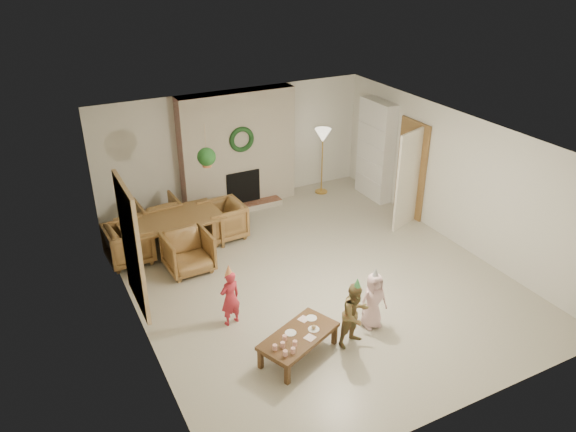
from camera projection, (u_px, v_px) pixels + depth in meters
floor at (314, 275)px, 9.65m from camera, size 7.00×7.00×0.00m
ceiling at (317, 138)px, 8.52m from camera, size 7.00×7.00×0.00m
wall_back at (234, 147)px, 11.87m from camera, size 7.00×0.00×7.00m
wall_front at (468, 332)px, 6.31m from camera, size 7.00×0.00×7.00m
wall_left at (132, 254)px, 7.86m from camera, size 0.00×7.00×7.00m
wall_right at (455, 179)px, 10.31m from camera, size 0.00×7.00×7.00m
fireplace_mass at (238, 150)px, 11.71m from camera, size 2.50×0.40×2.50m
fireplace_hearth at (246, 207)px, 11.96m from camera, size 1.60×0.30×0.12m
fireplace_firebox at (243, 188)px, 11.92m from camera, size 0.75×0.12×0.75m
fireplace_wreath at (242, 139)px, 11.39m from camera, size 0.54×0.10×0.54m
floor_lamp_base at (321, 191)px, 12.80m from camera, size 0.28×0.28×0.03m
floor_lamp_post at (322, 163)px, 12.49m from camera, size 0.03×0.03×1.37m
floor_lamp_shade at (323, 136)px, 12.19m from camera, size 0.36×0.36×0.30m
bookshelf_carcass at (376, 150)px, 12.14m from camera, size 0.30×1.00×2.20m
bookshelf_shelf_a at (373, 177)px, 12.42m from camera, size 0.30×0.92×0.03m
bookshelf_shelf_b at (374, 161)px, 12.24m from camera, size 0.30×0.92×0.03m
bookshelf_shelf_c at (375, 144)px, 12.06m from camera, size 0.30×0.92×0.03m
bookshelf_shelf_d at (377, 126)px, 11.88m from camera, size 0.30×0.92×0.03m
books_row_lower at (376, 174)px, 12.23m from camera, size 0.20×0.40×0.24m
books_row_mid at (372, 154)px, 12.21m from camera, size 0.20×0.44×0.24m
books_row_upper at (378, 139)px, 11.92m from camera, size 0.20×0.36×0.22m
door_frame at (411, 169)px, 11.35m from camera, size 0.05×0.86×2.04m
door_leaf at (408, 180)px, 10.90m from camera, size 0.77×0.32×2.00m
curtain_panel at (132, 247)px, 8.04m from camera, size 0.06×1.20×2.00m
dining_table at (173, 235)px, 10.30m from camera, size 1.90×1.12×0.65m
dining_chair_near at (188, 252)px, 9.65m from camera, size 0.80×0.83×0.72m
dining_chair_far at (159, 216)px, 10.91m from camera, size 0.80×0.83×0.72m
dining_chair_left at (129, 244)px, 9.92m from camera, size 0.83×0.80×0.72m
dining_chair_right at (223, 220)px, 10.74m from camera, size 0.83×0.80×0.72m
hanging_plant_cord at (206, 144)px, 9.34m from camera, size 0.01×0.01×0.70m
hanging_plant_pot at (207, 163)px, 9.50m from camera, size 0.16×0.16×0.12m
hanging_plant_foliage at (207, 157)px, 9.45m from camera, size 0.32×0.32×0.32m
coffee_table_top at (299, 336)px, 7.66m from camera, size 1.30×0.99×0.05m
coffee_table_apron at (299, 340)px, 7.69m from camera, size 1.18×0.88×0.07m
coffee_leg_fl at (287, 374)px, 7.24m from camera, size 0.08×0.08×0.30m
coffee_leg_fr at (334, 335)px, 7.97m from camera, size 0.08×0.08×0.30m
coffee_leg_bl at (261, 359)px, 7.52m from camera, size 0.08×0.08×0.30m
coffee_leg_br at (308, 322)px, 8.24m from camera, size 0.08×0.08×0.30m
cup_a at (285, 353)px, 7.25m from camera, size 0.08×0.08×0.08m
cup_b at (275, 347)px, 7.35m from camera, size 0.08×0.08×0.08m
cup_c at (293, 350)px, 7.30m from camera, size 0.08×0.08×0.08m
cup_d at (283, 345)px, 7.40m from camera, size 0.08×0.08×0.08m
cup_e at (295, 343)px, 7.42m from camera, size 0.08×0.08×0.08m
cup_f at (285, 338)px, 7.53m from camera, size 0.08×0.08×0.08m
plate_a at (291, 333)px, 7.68m from camera, size 0.21×0.21×0.01m
plate_b at (314, 329)px, 7.75m from camera, size 0.21×0.21×0.01m
plate_c at (311, 318)px, 7.98m from camera, size 0.21×0.21×0.01m
food_scoop at (314, 327)px, 7.74m from camera, size 0.08×0.08×0.06m
napkin_left at (310, 338)px, 7.59m from camera, size 0.18×0.18×0.01m
napkin_right at (304, 319)px, 7.96m from camera, size 0.18×0.18×0.01m
child_red at (230, 298)px, 8.26m from camera, size 0.37×0.28×0.91m
party_hat_red at (229, 270)px, 8.04m from camera, size 0.14×0.14×0.17m
child_plaid at (355, 315)px, 7.83m from camera, size 0.55×0.47×0.99m
party_hat_plaid at (357, 283)px, 7.59m from camera, size 0.13×0.13×0.16m
child_pink at (373, 301)px, 8.21m from camera, size 0.45×0.31×0.90m
party_hat_pink at (376, 273)px, 7.99m from camera, size 0.14×0.14×0.16m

